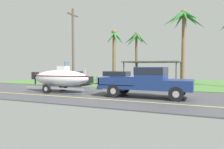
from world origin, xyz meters
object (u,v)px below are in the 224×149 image
at_px(parked_sedan_far, 70,78).
at_px(palm_tree_far_left, 114,44).
at_px(pickup_truck_towing, 151,81).
at_px(utility_pole, 73,46).
at_px(palm_tree_near_left, 136,43).
at_px(boat_on_trailer, 61,78).
at_px(parked_sedan_near, 118,78).
at_px(carport_awning, 154,62).
at_px(palm_tree_near_right, 184,26).

bearing_deg(parked_sedan_far, palm_tree_far_left, 60.55).
bearing_deg(pickup_truck_towing, utility_pole, 150.25).
bearing_deg(palm_tree_near_left, palm_tree_far_left, -141.28).
xyz_separation_m(boat_on_trailer, parked_sedan_near, (1.58, 7.53, -0.37)).
bearing_deg(palm_tree_far_left, carport_awning, 39.58).
height_order(carport_awning, utility_pole, utility_pole).
distance_m(pickup_truck_towing, parked_sedan_near, 9.10).
xyz_separation_m(pickup_truck_towing, palm_tree_near_right, (1.44, 5.46, 4.17)).
height_order(carport_awning, palm_tree_near_right, palm_tree_near_right).
distance_m(palm_tree_near_left, palm_tree_near_right, 8.81).
xyz_separation_m(parked_sedan_near, palm_tree_near_left, (0.61, 4.42, 4.02)).
xyz_separation_m(pickup_truck_towing, parked_sedan_far, (-9.48, 5.21, -0.36)).
xyz_separation_m(pickup_truck_towing, palm_tree_far_left, (-6.65, 10.22, 3.43)).
distance_m(parked_sedan_far, palm_tree_near_right, 11.83).
height_order(pickup_truck_towing, parked_sedan_near, pickup_truck_towing).
xyz_separation_m(boat_on_trailer, parked_sedan_far, (-2.79, 5.21, -0.37)).
relative_size(palm_tree_near_right, utility_pole, 0.86).
relative_size(carport_awning, utility_pole, 0.86).
bearing_deg(palm_tree_far_left, palm_tree_near_right, -30.50).
distance_m(boat_on_trailer, parked_sedan_far, 5.92).
bearing_deg(pickup_truck_towing, palm_tree_near_right, 75.20).
bearing_deg(carport_awning, pickup_truck_towing, -78.58).
xyz_separation_m(palm_tree_near_left, utility_pole, (-4.49, -6.81, -0.75)).
relative_size(boat_on_trailer, carport_awning, 0.92).
bearing_deg(palm_tree_near_right, carport_awning, 117.46).
bearing_deg(utility_pole, boat_on_trailer, -65.85).
bearing_deg(pickup_truck_towing, palm_tree_near_left, 110.61).
bearing_deg(parked_sedan_near, pickup_truck_towing, -55.88).
bearing_deg(parked_sedan_far, pickup_truck_towing, -28.79).
bearing_deg(palm_tree_near_right, boat_on_trailer, -146.11).
height_order(palm_tree_near_left, palm_tree_far_left, palm_tree_far_left).
height_order(parked_sedan_near, carport_awning, carport_awning).
bearing_deg(boat_on_trailer, utility_pole, 114.15).
bearing_deg(boat_on_trailer, parked_sedan_near, 78.13).
bearing_deg(parked_sedan_far, palm_tree_near_left, 53.52).
bearing_deg(utility_pole, carport_awning, 53.06).
relative_size(parked_sedan_near, palm_tree_far_left, 0.72).
distance_m(pickup_truck_towing, utility_pole, 10.75).
bearing_deg(parked_sedan_near, utility_pole, -148.40).
bearing_deg(palm_tree_far_left, utility_pole, -114.70).
distance_m(boat_on_trailer, carport_awning, 14.10).
bearing_deg(palm_tree_far_left, pickup_truck_towing, -56.97).
bearing_deg(parked_sedan_near, carport_awning, 68.17).
xyz_separation_m(boat_on_trailer, palm_tree_near_left, (2.19, 11.95, 3.65)).
bearing_deg(parked_sedan_near, palm_tree_near_right, -17.55).
relative_size(palm_tree_near_left, utility_pole, 0.80).
height_order(boat_on_trailer, palm_tree_far_left, palm_tree_far_left).
distance_m(boat_on_trailer, palm_tree_far_left, 10.78).
xyz_separation_m(parked_sedan_far, carport_awning, (6.76, 8.26, 1.70)).
height_order(pickup_truck_towing, parked_sedan_far, pickup_truck_towing).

